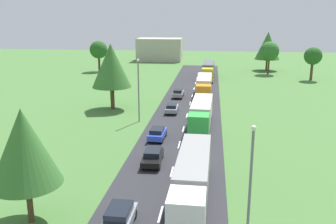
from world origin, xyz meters
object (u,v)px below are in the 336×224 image
truck_lead (192,178)px  tree_pine (24,147)px  tree_birch (313,56)px  distant_building (160,50)px  car_fifth (178,93)px  car_fourth (172,108)px  lamppost_lead (251,178)px  car_third (157,133)px  lamppost_second (139,87)px  truck_fourth (208,70)px  tree_maple (269,51)px  truck_second (201,114)px  tree_elm (111,66)px  car_lead (119,218)px  tree_oak (99,50)px  tree_ash (268,46)px  truck_third (204,86)px  car_second (153,156)px

truck_lead → tree_pine: bearing=-159.2°
tree_birch → tree_pine: tree_pine is taller
distant_building → car_fifth: bearing=-78.6°
car_fourth → lamppost_lead: size_ratio=0.52×
car_third → tree_birch: (28.74, 45.73, 4.59)m
lamppost_second → truck_fourth: bearing=76.1°
car_fifth → tree_maple: size_ratio=0.49×
truck_fourth → distant_building: size_ratio=0.92×
truck_lead → truck_second: 19.67m
truck_fourth → tree_elm: (-14.61, -30.01, 4.73)m
car_lead → tree_birch: size_ratio=0.58×
tree_oak → tree_ash: tree_ash is taller
truck_third → car_fourth: (-4.57, -11.42, -1.34)m
car_fifth → truck_lead: bearing=-83.0°
tree_ash → lamppost_second: bearing=-114.9°
truck_second → car_fifth: (-4.71, 18.51, -1.22)m
car_lead → car_fifth: bearing=89.7°
truck_lead → tree_maple: tree_maple is taller
truck_second → car_third: truck_second is taller
car_lead → tree_oak: bearing=108.0°
truck_second → truck_third: bearing=90.3°
car_third → lamppost_second: bearing=116.1°
car_second → lamppost_lead: lamppost_lead is taller
truck_third → car_lead: (-4.80, -43.28, -1.30)m
tree_birch → tree_elm: 49.44m
truck_second → tree_elm: (-14.26, 9.15, 4.81)m
car_third → tree_ash: tree_ash is taller
truck_fourth → lamppost_lead: size_ratio=1.65×
lamppost_lead → lamppost_second: bearing=115.0°
car_second → tree_pine: 14.52m
tree_elm → tree_ash: bearing=57.0°
tree_ash → distant_building: 36.49m
car_lead → car_fourth: 31.85m
tree_birch → truck_lead: bearing=-111.5°
truck_second → tree_elm: bearing=147.3°
tree_pine → truck_lead: bearing=20.8°
truck_second → tree_birch: bearing=59.8°
tree_elm → distant_building: tree_elm is taller
truck_fourth → car_fifth: 21.30m
truck_second → tree_elm: tree_elm is taller
truck_second → lamppost_lead: bearing=-81.0°
truck_fourth → lamppost_lead: bearing=-86.8°
truck_fourth → tree_ash: 22.51m
truck_fourth → tree_birch: size_ratio=1.75×
truck_fourth → car_third: size_ratio=3.28×
car_third → lamppost_second: (-3.70, 7.54, 4.05)m
tree_pine → distant_building: 97.53m
tree_maple → tree_oak: bearing=-179.5°
car_fourth → truck_third: bearing=68.2°
car_second → lamppost_second: 15.95m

